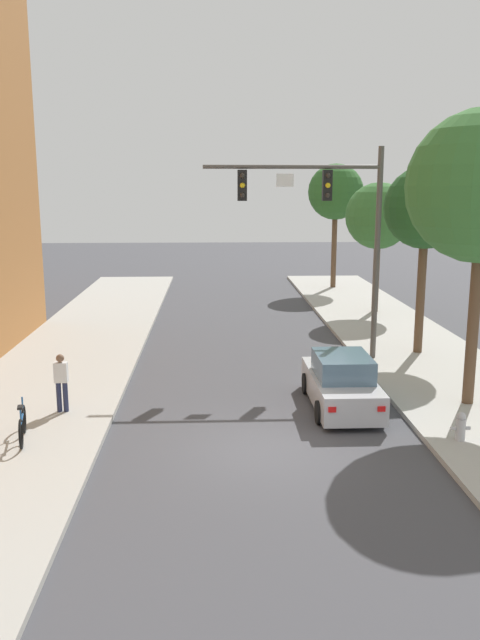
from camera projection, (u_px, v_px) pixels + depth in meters
name	position (u px, v px, depth m)	size (l,w,h in m)	color
ground_plane	(265.00, 448.00, 15.78)	(120.00, 120.00, 0.00)	#424247
traffic_signal_mast	(329.00, 215.00, 22.49)	(6.24, 0.38, 7.50)	#514C47
car_lead_silver	(341.00, 384.00, 18.53)	(1.85, 4.25, 1.60)	#B7B7BC
pedestrian_sidewalk_left_walker	(61.00, 380.00, 17.73)	(0.36, 0.22, 1.64)	#232847
bicycle_leaning	(22.00, 425.00, 15.79)	(0.43, 1.74, 0.98)	black
fire_hydrant	(461.00, 426.00, 15.81)	(0.48, 0.24, 0.72)	#B2B2B7
street_tree_second	(426.00, 209.00, 23.31)	(3.00, 3.00, 6.90)	brown
street_tree_third	(379.00, 216.00, 31.37)	(3.23, 3.23, 6.36)	brown
street_tree_farthest	(336.00, 192.00, 39.07)	(3.36, 3.36, 7.52)	brown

